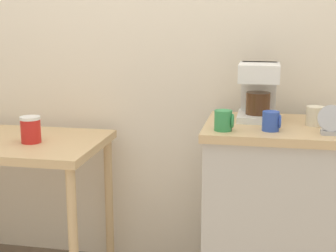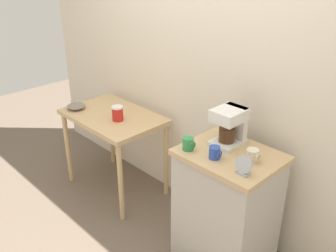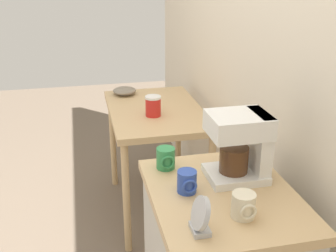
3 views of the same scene
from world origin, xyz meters
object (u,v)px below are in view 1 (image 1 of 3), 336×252
(table_clock, at_px, (331,122))
(mug_tall_green, at_px, (224,120))
(mug_blue, at_px, (271,121))
(mug_small_cream, at_px, (316,116))
(canister_enamel, at_px, (31,129))
(coffee_maker, at_px, (259,89))

(table_clock, bearing_deg, mug_tall_green, -178.15)
(mug_blue, relative_size, mug_tall_green, 0.95)
(mug_small_cream, height_order, mug_tall_green, mug_tall_green)
(canister_enamel, bearing_deg, mug_small_cream, 2.21)
(canister_enamel, xyz_separation_m, table_clock, (1.37, -0.11, 0.12))
(coffee_maker, distance_m, mug_tall_green, 0.31)
(canister_enamel, distance_m, mug_tall_green, 0.95)
(mug_blue, relative_size, table_clock, 0.68)
(canister_enamel, distance_m, coffee_maker, 1.10)
(mug_small_cream, xyz_separation_m, table_clock, (0.05, -0.16, 0.01))
(mug_tall_green, bearing_deg, table_clock, 1.85)
(mug_small_cream, bearing_deg, table_clock, -74.27)
(mug_small_cream, bearing_deg, mug_blue, -143.99)
(coffee_maker, bearing_deg, mug_tall_green, -116.83)
(mug_tall_green, height_order, table_clock, table_clock)
(mug_blue, bearing_deg, coffee_maker, 104.75)
(mug_tall_green, bearing_deg, canister_enamel, 172.52)
(table_clock, bearing_deg, coffee_maker, 139.59)
(coffee_maker, height_order, mug_blue, coffee_maker)
(mug_blue, height_order, table_clock, table_clock)
(coffee_maker, height_order, mug_small_cream, coffee_maker)
(mug_blue, xyz_separation_m, table_clock, (0.24, -0.02, 0.01))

